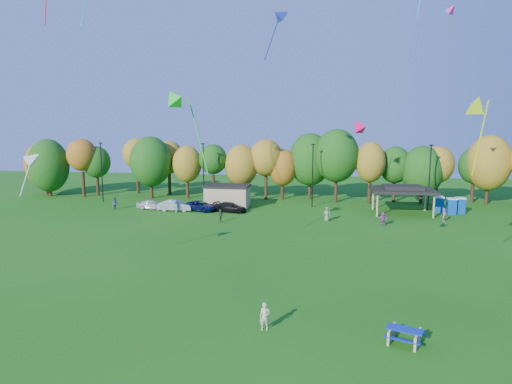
# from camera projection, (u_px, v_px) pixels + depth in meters

# --- Properties ---
(ground) EXTENTS (160.00, 160.00, 0.00)m
(ground) POSITION_uv_depth(u_px,v_px,m) (262.00, 328.00, 26.83)
(ground) COLOR #19600F
(ground) RESTS_ON ground
(tree_line) EXTENTS (93.57, 10.55, 11.15)m
(tree_line) POSITION_uv_depth(u_px,v_px,m) (294.00, 163.00, 70.64)
(tree_line) COLOR black
(tree_line) RESTS_ON ground
(lamp_posts) EXTENTS (64.50, 0.25, 9.09)m
(lamp_posts) POSITION_uv_depth(u_px,v_px,m) (313.00, 173.00, 64.96)
(lamp_posts) COLOR black
(lamp_posts) RESTS_ON ground
(utility_building) EXTENTS (6.30, 4.30, 3.25)m
(utility_building) POSITION_uv_depth(u_px,v_px,m) (227.00, 196.00, 65.20)
(utility_building) COLOR tan
(utility_building) RESTS_ON ground
(pavilion) EXTENTS (8.20, 6.20, 3.77)m
(pavilion) POSITION_uv_depth(u_px,v_px,m) (403.00, 190.00, 60.56)
(pavilion) COLOR tan
(pavilion) RESTS_ON ground
(porta_potties) EXTENTS (3.75, 2.39, 2.18)m
(porta_potties) POSITION_uv_depth(u_px,v_px,m) (450.00, 205.00, 61.02)
(porta_potties) COLOR #0B409A
(porta_potties) RESTS_ON ground
(picnic_table) EXTENTS (2.37, 2.18, 0.84)m
(picnic_table) POSITION_uv_depth(u_px,v_px,m) (404.00, 335.00, 24.91)
(picnic_table) COLOR tan
(picnic_table) RESTS_ON ground
(kite_flyer) EXTENTS (0.65, 0.48, 1.65)m
(kite_flyer) POSITION_uv_depth(u_px,v_px,m) (265.00, 316.00, 26.46)
(kite_flyer) COLOR beige
(kite_flyer) RESTS_ON ground
(car_a) EXTENTS (4.19, 1.99, 1.38)m
(car_a) POSITION_uv_depth(u_px,v_px,m) (151.00, 204.00, 63.89)
(car_a) COLOR silver
(car_a) RESTS_ON ground
(car_b) EXTENTS (4.73, 1.90, 1.53)m
(car_b) POSITION_uv_depth(u_px,v_px,m) (176.00, 205.00, 62.76)
(car_b) COLOR #A3A3A9
(car_b) RESTS_ON ground
(car_c) EXTENTS (5.41, 3.65, 1.38)m
(car_c) POSITION_uv_depth(u_px,v_px,m) (200.00, 206.00, 62.76)
(car_c) COLOR #0B1344
(car_c) RESTS_ON ground
(car_d) EXTENTS (4.83, 2.74, 1.32)m
(car_d) POSITION_uv_depth(u_px,v_px,m) (230.00, 207.00, 61.91)
(car_d) COLOR black
(car_d) RESTS_ON ground
(far_person_0) EXTENTS (0.83, 1.01, 1.62)m
(far_person_0) POSITION_uv_depth(u_px,v_px,m) (220.00, 216.00, 55.45)
(far_person_0) COLOR #4E6D43
(far_person_0) RESTS_ON ground
(far_person_1) EXTENTS (1.59, 0.80, 1.64)m
(far_person_1) POSITION_uv_depth(u_px,v_px,m) (383.00, 219.00, 53.56)
(far_person_1) COLOR #A1439D
(far_person_1) RESTS_ON ground
(far_person_2) EXTENTS (0.69, 0.69, 1.62)m
(far_person_2) POSITION_uv_depth(u_px,v_px,m) (444.00, 215.00, 55.92)
(far_person_2) COLOR #C85E90
(far_person_2) RESTS_ON ground
(far_person_3) EXTENTS (1.17, 1.27, 1.72)m
(far_person_3) POSITION_uv_depth(u_px,v_px,m) (176.00, 206.00, 61.47)
(far_person_3) COLOR teal
(far_person_3) RESTS_ON ground
(far_person_4) EXTENTS (0.93, 0.66, 1.79)m
(far_person_4) POSITION_uv_depth(u_px,v_px,m) (327.00, 214.00, 56.09)
(far_person_4) COLOR #6E865B
(far_person_4) RESTS_ON ground
(far_person_5) EXTENTS (0.92, 1.01, 1.70)m
(far_person_5) POSITION_uv_depth(u_px,v_px,m) (115.00, 203.00, 63.87)
(far_person_5) COLOR #444E96
(far_person_5) RESTS_ON ground
(kite_2) EXTENTS (2.73, 1.88, 4.52)m
(kite_2) POSITION_uv_depth(u_px,v_px,m) (283.00, 16.00, 39.22)
(kite_2) COLOR navy
(kite_5) EXTENTS (1.68, 1.67, 1.34)m
(kite_5) POSITION_uv_depth(u_px,v_px,m) (358.00, 126.00, 31.46)
(kite_5) COLOR #CF0B4F
(kite_6) EXTENTS (2.27, 1.45, 3.52)m
(kite_6) POSITION_uv_depth(u_px,v_px,m) (34.00, 159.00, 31.75)
(kite_6) COLOR #BDBDBD
(kite_8) EXTENTS (1.57, 1.53, 1.25)m
(kite_8) POSITION_uv_depth(u_px,v_px,m) (452.00, 9.00, 38.80)
(kite_8) COLOR #FF2AA7
(kite_9) EXTENTS (4.14, 3.21, 7.54)m
(kite_9) POSITION_uv_depth(u_px,v_px,m) (174.00, 98.00, 37.49)
(kite_9) COLOR #1BCC26
(kite_12) EXTENTS (1.46, 3.35, 5.52)m
(kite_12) POSITION_uv_depth(u_px,v_px,m) (476.00, 104.00, 29.45)
(kite_12) COLOR #DCFF1A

